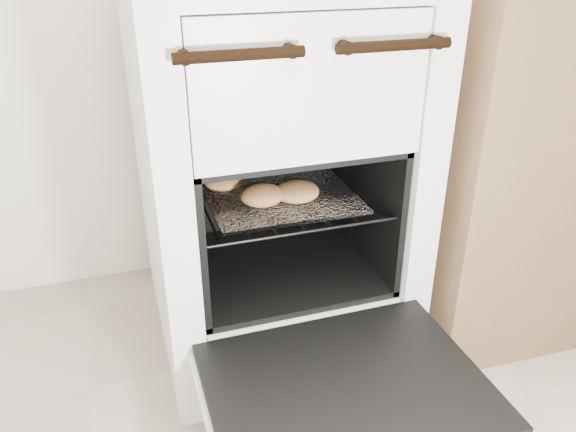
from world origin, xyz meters
TOP-DOWN VIEW (x-y plane):
  - stove at (-0.17, 1.16)m, footprint 0.61×0.68m
  - oven_door at (-0.17, 0.65)m, footprint 0.55×0.42m
  - oven_rack at (-0.17, 1.10)m, footprint 0.44×0.42m
  - foil_sheet at (-0.17, 1.08)m, footprint 0.34×0.30m
  - baked_rolls at (-0.21, 1.07)m, footprint 0.27×0.24m
  - counter at (0.64, 1.10)m, footprint 0.93×0.64m

SIDE VIEW (x-z plane):
  - oven_door at x=-0.17m, z-range 0.18..0.22m
  - oven_rack at x=-0.17m, z-range 0.42..0.43m
  - foil_sheet at x=-0.17m, z-range 0.43..0.43m
  - stove at x=-0.17m, z-range -0.01..0.92m
  - baked_rolls at x=-0.21m, z-range 0.43..0.48m
  - counter at x=0.64m, z-range 0.00..0.92m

